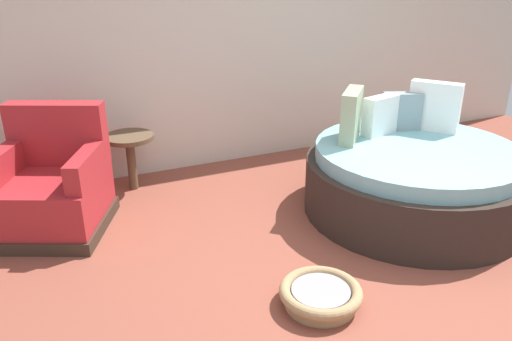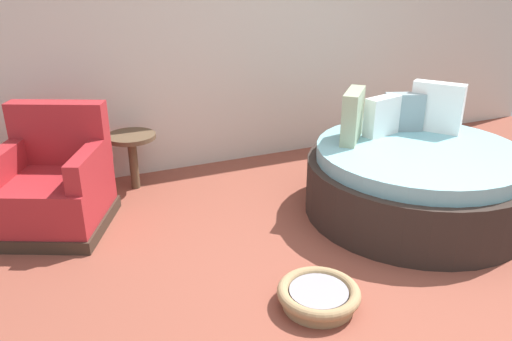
{
  "view_description": "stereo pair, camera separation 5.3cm",
  "coord_description": "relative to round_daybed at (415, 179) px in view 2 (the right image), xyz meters",
  "views": [
    {
      "loc": [
        -1.86,
        -2.16,
        1.95
      ],
      "look_at": [
        -0.49,
        0.88,
        0.55
      ],
      "focal_mm": 35.04,
      "sensor_mm": 36.0,
      "label": 1
    },
    {
      "loc": [
        -1.82,
        -2.18,
        1.95
      ],
      "look_at": [
        -0.49,
        0.88,
        0.55
      ],
      "focal_mm": 35.04,
      "sensor_mm": 36.0,
      "label": 2
    }
  ],
  "objects": [
    {
      "name": "back_wall",
      "position": [
        -0.88,
        1.77,
        1.03
      ],
      "size": [
        8.0,
        0.12,
        2.66
      ],
      "primitive_type": "cube",
      "color": "beige",
      "rests_on": "ground_plane"
    },
    {
      "name": "round_daybed",
      "position": [
        0.0,
        0.0,
        0.0
      ],
      "size": [
        1.79,
        1.79,
        1.0
      ],
      "color": "#2D231E",
      "rests_on": "ground_plane"
    },
    {
      "name": "side_table",
      "position": [
        -2.04,
        1.41,
        0.13
      ],
      "size": [
        0.44,
        0.44,
        0.52
      ],
      "color": "brown",
      "rests_on": "ground_plane"
    },
    {
      "name": "pet_basket",
      "position": [
        -1.35,
        -0.78,
        -0.23
      ],
      "size": [
        0.51,
        0.51,
        0.13
      ],
      "color": "#9E7F56",
      "rests_on": "ground_plane"
    },
    {
      "name": "ground_plane",
      "position": [
        -0.88,
        -0.75,
        -0.31
      ],
      "size": [
        8.0,
        8.0,
        0.02
      ],
      "primitive_type": "cube",
      "color": "brown"
    },
    {
      "name": "red_armchair",
      "position": [
        -2.74,
        0.93,
        0.03
      ],
      "size": [
        1.06,
        1.06,
        0.94
      ],
      "color": "#38281E",
      "rests_on": "ground_plane"
    }
  ]
}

